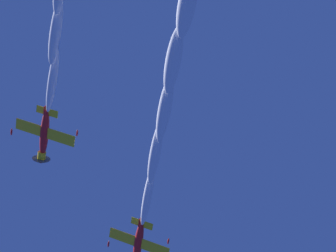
# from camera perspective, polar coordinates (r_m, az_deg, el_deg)

# --- Properties ---
(airplane_lead) EXTENTS (7.54, 7.19, 3.47)m
(airplane_lead) POSITION_cam_1_polar(r_m,az_deg,el_deg) (85.62, -2.50, -9.79)
(airplane_lead) COLOR red
(airplane_left_wingman) EXTENTS (7.54, 7.19, 3.47)m
(airplane_left_wingman) POSITION_cam_1_polar(r_m,az_deg,el_deg) (82.66, -10.20, -0.75)
(airplane_left_wingman) COLOR red
(smoke_trail_lead) EXTENTS (14.63, 41.51, 5.12)m
(smoke_trail_lead) POSITION_cam_1_polar(r_m,az_deg,el_deg) (74.19, 1.43, 10.13)
(smoke_trail_lead) COLOR white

